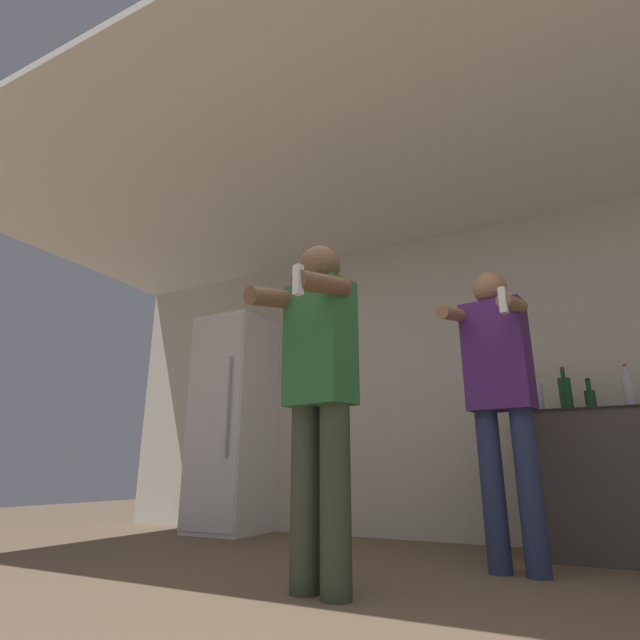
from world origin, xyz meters
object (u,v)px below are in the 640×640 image
Objects in this scene: bottle_brown_liquor at (629,393)px; bottle_clear_vodka at (590,399)px; person_woman_foreground at (318,382)px; person_man_side at (500,387)px; bottle_short_whiskey at (538,398)px; bottle_green_wine at (566,395)px; refrigerator at (233,421)px.

bottle_clear_vodka is at bearing 180.00° from bottle_brown_liquor.
person_man_side reaches higher than person_woman_foreground.
person_woman_foreground reaches higher than bottle_brown_liquor.
bottle_short_whiskey is (-0.56, 0.00, 0.00)m from bottle_brown_liquor.
bottle_short_whiskey is 0.17× the size of person_woman_foreground.
bottle_green_wine is at bearing 180.00° from bottle_clear_vodka.
bottle_brown_liquor is 1.31× the size of bottle_clear_vodka.
person_man_side is at bearing -99.72° from bottle_short_whiskey.
bottle_brown_liquor is at bearing 50.37° from person_woman_foreground.
bottle_clear_vodka is 0.94m from person_man_side.
refrigerator is 3.19m from bottle_brown_liquor.
refrigerator is 5.94× the size of bottle_green_wine.
bottle_short_whiskey is 1.21× the size of bottle_clear_vodka.
bottle_brown_liquor is at bearing 0.00° from bottle_clear_vodka.
bottle_brown_liquor is (3.19, 0.03, 0.05)m from refrigerator.
refrigerator reaches higher than bottle_brown_liquor.
person_woman_foreground is 0.98× the size of person_man_side.
bottle_green_wine reaches higher than bottle_short_whiskey.
person_man_side is at bearing -111.32° from bottle_green_wine.
bottle_clear_vodka is (0.33, 0.00, -0.03)m from bottle_short_whiskey.
refrigerator is at bearing -179.48° from bottle_clear_vodka.
bottle_short_whiskey is 0.88× the size of bottle_green_wine.
refrigerator reaches higher than person_woman_foreground.
refrigerator reaches higher than person_man_side.
bottle_green_wine is at bearing 58.72° from person_woman_foreground.
person_man_side reaches higher than bottle_green_wine.
bottle_green_wine reaches higher than bottle_clear_vodka.
person_man_side is at bearing -119.61° from bottle_clear_vodka.
refrigerator is 2.64m from bottle_short_whiskey.
refrigerator is at bearing 162.40° from person_man_side.
bottle_brown_liquor is at bearing 49.64° from person_man_side.
person_woman_foreground is at bearing -43.30° from refrigerator.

